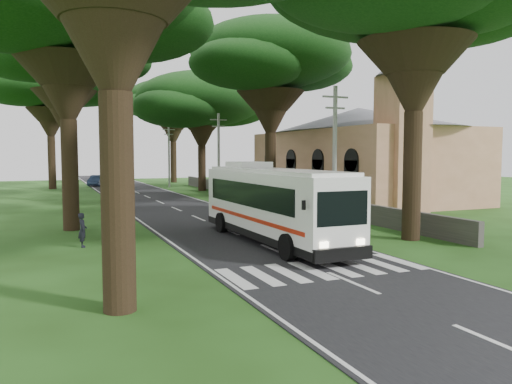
# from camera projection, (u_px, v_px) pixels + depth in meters

# --- Properties ---
(ground) EXTENTS (140.00, 140.00, 0.00)m
(ground) POSITION_uv_depth(u_px,v_px,m) (296.00, 260.00, 20.23)
(ground) COLOR #1F3F12
(ground) RESTS_ON ground
(road) EXTENTS (8.00, 120.00, 0.04)m
(road) POSITION_uv_depth(u_px,v_px,m) (162.00, 203.00, 43.18)
(road) COLOR black
(road) RESTS_ON ground
(crosswalk) EXTENTS (8.00, 3.00, 0.01)m
(crosswalk) POSITION_uv_depth(u_px,v_px,m) (321.00, 270.00, 18.39)
(crosswalk) COLOR silver
(crosswalk) RESTS_ON ground
(property_wall) EXTENTS (0.35, 50.00, 1.20)m
(property_wall) POSITION_uv_depth(u_px,v_px,m) (262.00, 194.00, 45.72)
(property_wall) COLOR #383533
(property_wall) RESTS_ON ground
(church) EXTENTS (14.00, 24.00, 11.60)m
(church) POSITION_uv_depth(u_px,v_px,m) (359.00, 147.00, 46.58)
(church) COLOR tan
(church) RESTS_ON ground
(pole_near) EXTENTS (1.60, 0.24, 8.00)m
(pole_near) POSITION_uv_depth(u_px,v_px,m) (335.00, 156.00, 27.55)
(pole_near) COLOR gray
(pole_near) RESTS_ON ground
(pole_mid) EXTENTS (1.60, 0.24, 8.00)m
(pole_mid) POSITION_uv_depth(u_px,v_px,m) (219.00, 155.00, 45.92)
(pole_mid) COLOR gray
(pole_mid) RESTS_ON ground
(pole_far) EXTENTS (1.60, 0.24, 8.00)m
(pole_far) POSITION_uv_depth(u_px,v_px,m) (169.00, 155.00, 64.28)
(pole_far) COLOR gray
(pole_far) RESTS_ON ground
(tree_l_mida) EXTENTS (14.57, 14.57, 15.81)m
(tree_l_mida) POSITION_uv_depth(u_px,v_px,m) (65.00, 1.00, 27.17)
(tree_l_mida) COLOR black
(tree_l_mida) RESTS_ON ground
(tree_l_midb) EXTENTS (13.31, 13.31, 16.26)m
(tree_l_midb) POSITION_uv_depth(u_px,v_px,m) (63.00, 52.00, 43.85)
(tree_l_midb) COLOR black
(tree_l_midb) RESTS_ON ground
(tree_l_far) EXTENTS (15.37, 15.37, 16.46)m
(tree_l_far) POSITION_uv_depth(u_px,v_px,m) (49.00, 81.00, 60.00)
(tree_l_far) COLOR black
(tree_l_far) RESTS_ON ground
(tree_r_mida) EXTENTS (13.13, 13.13, 15.15)m
(tree_r_mida) POSITION_uv_depth(u_px,v_px,m) (271.00, 57.00, 40.77)
(tree_r_mida) COLOR black
(tree_r_mida) RESTS_ON ground
(tree_r_midb) EXTENTS (15.00, 15.00, 13.67)m
(tree_r_midb) POSITION_uv_depth(u_px,v_px,m) (201.00, 100.00, 57.24)
(tree_r_midb) COLOR black
(tree_r_midb) RESTS_ON ground
(tree_r_far) EXTENTS (13.77, 13.77, 15.34)m
(tree_r_far) POSITION_uv_depth(u_px,v_px,m) (173.00, 100.00, 74.01)
(tree_r_far) COLOR black
(tree_r_far) RESTS_ON ground
(coach_bus) EXTENTS (2.97, 12.13, 3.57)m
(coach_bus) POSITION_uv_depth(u_px,v_px,m) (272.00, 203.00, 24.11)
(coach_bus) COLOR white
(coach_bus) RESTS_ON ground
(distant_car_a) EXTENTS (2.72, 4.64, 1.48)m
(distant_car_a) POSITION_uv_depth(u_px,v_px,m) (115.00, 186.00, 54.31)
(distant_car_a) COLOR silver
(distant_car_a) RESTS_ON road
(distant_car_b) EXTENTS (2.84, 4.60, 1.43)m
(distant_car_b) POSITION_uv_depth(u_px,v_px,m) (97.00, 181.00, 66.16)
(distant_car_b) COLOR navy
(distant_car_b) RESTS_ON road
(pedestrian) EXTENTS (0.38, 0.58, 1.59)m
(pedestrian) POSITION_uv_depth(u_px,v_px,m) (83.00, 230.00, 22.89)
(pedestrian) COLOR black
(pedestrian) RESTS_ON ground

